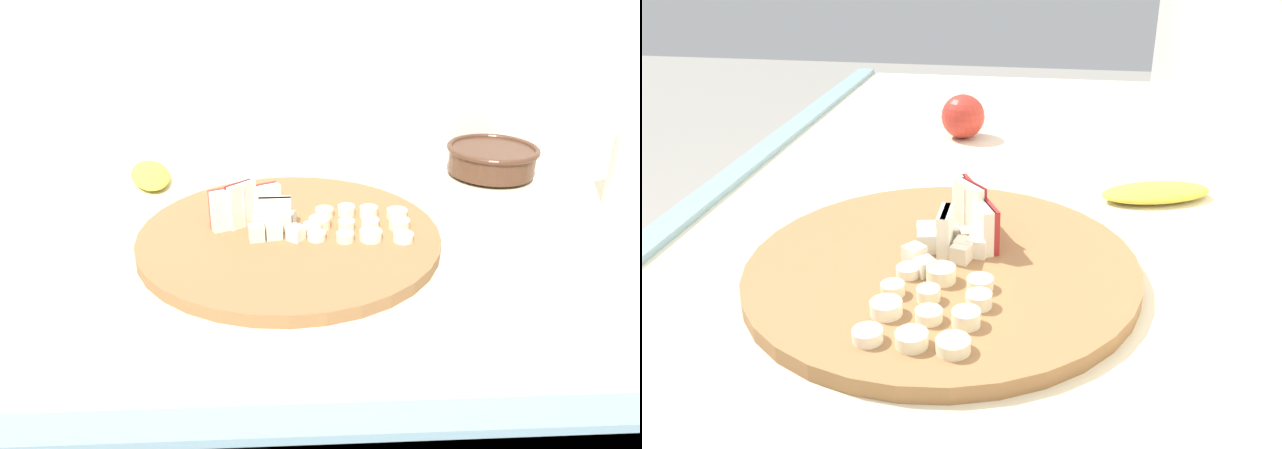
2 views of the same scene
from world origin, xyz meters
TOP-DOWN VIEW (x-y plane):
  - tile_backsplash at (0.00, 0.38)m, footprint 2.40×0.04m
  - cutting_board at (0.12, -0.00)m, footprint 0.40×0.40m
  - apple_wedge_fan at (0.07, 0.02)m, footprint 0.11×0.07m
  - apple_dice_pile at (0.10, 0.00)m, footprint 0.10×0.09m
  - banana_slice_rows at (0.21, 0.01)m, footprint 0.14×0.11m
  - ceramic_bowl at (0.47, 0.24)m, footprint 0.16×0.16m
  - banana_peel at (-0.12, 0.24)m, footprint 0.10×0.16m
  - small_jar at (0.63, 0.10)m, footprint 0.06×0.06m

SIDE VIEW (x-z plane):
  - tile_backsplash at x=0.00m, z-range 0.00..1.42m
  - cutting_board at x=0.12m, z-range 0.88..0.89m
  - banana_peel at x=-0.12m, z-range 0.88..0.90m
  - banana_slice_rows at x=0.21m, z-range 0.89..0.91m
  - apple_dice_pile at x=0.10m, z-range 0.89..0.91m
  - ceramic_bowl at x=0.47m, z-range 0.88..0.93m
  - apple_wedge_fan at x=0.07m, z-range 0.89..0.95m
  - small_jar at x=0.63m, z-range 0.88..0.99m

